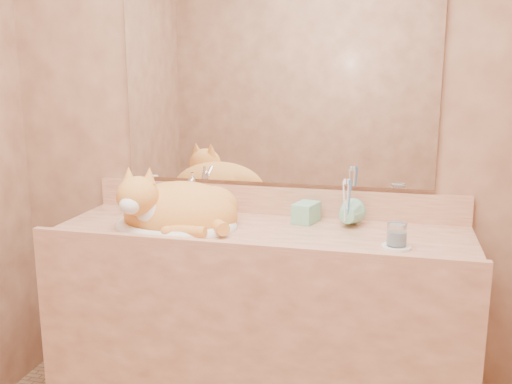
% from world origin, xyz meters
% --- Properties ---
extents(wall_back, '(2.40, 0.02, 2.50)m').
position_xyz_m(wall_back, '(0.00, 1.00, 1.25)').
color(wall_back, brown).
rests_on(wall_back, ground).
extents(vanity_counter, '(1.60, 0.55, 0.85)m').
position_xyz_m(vanity_counter, '(0.00, 0.72, 0.42)').
color(vanity_counter, '#A56449').
rests_on(vanity_counter, floor).
extents(mirror, '(1.30, 0.02, 0.80)m').
position_xyz_m(mirror, '(0.00, 0.99, 1.39)').
color(mirror, white).
rests_on(mirror, wall_back).
extents(sink_basin, '(0.49, 0.41, 0.15)m').
position_xyz_m(sink_basin, '(-0.33, 0.70, 0.93)').
color(sink_basin, white).
rests_on(sink_basin, vanity_counter).
extents(faucet, '(0.08, 0.13, 0.17)m').
position_xyz_m(faucet, '(-0.33, 0.89, 0.94)').
color(faucet, white).
rests_on(faucet, vanity_counter).
extents(cat, '(0.50, 0.43, 0.25)m').
position_xyz_m(cat, '(-0.33, 0.70, 0.93)').
color(cat, orange).
rests_on(cat, sink_basin).
extents(soap_dispenser, '(0.10, 0.10, 0.18)m').
position_xyz_m(soap_dispenser, '(0.14, 0.84, 0.94)').
color(soap_dispenser, '#7FCCA5').
rests_on(soap_dispenser, vanity_counter).
extents(toothbrush_cup, '(0.12, 0.12, 0.10)m').
position_xyz_m(toothbrush_cup, '(0.32, 0.82, 0.90)').
color(toothbrush_cup, '#7FCCA5').
rests_on(toothbrush_cup, vanity_counter).
extents(toothbrushes, '(0.03, 0.03, 0.20)m').
position_xyz_m(toothbrushes, '(0.32, 0.82, 0.97)').
color(toothbrushes, white).
rests_on(toothbrushes, toothbrush_cup).
extents(saucer, '(0.10, 0.10, 0.01)m').
position_xyz_m(saucer, '(0.51, 0.63, 0.85)').
color(saucer, white).
rests_on(saucer, vanity_counter).
extents(water_glass, '(0.07, 0.07, 0.08)m').
position_xyz_m(water_glass, '(0.51, 0.63, 0.90)').
color(water_glass, white).
rests_on(water_glass, saucer).
extents(lotion_bottle, '(0.05, 0.05, 0.12)m').
position_xyz_m(lotion_bottle, '(-0.61, 0.84, 0.91)').
color(lotion_bottle, white).
rests_on(lotion_bottle, vanity_counter).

